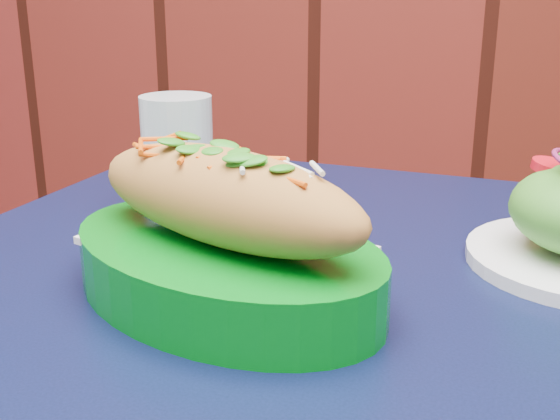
# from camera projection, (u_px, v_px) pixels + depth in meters

# --- Properties ---
(cafe_table) EXTENTS (0.86, 0.86, 0.75)m
(cafe_table) POSITION_uv_depth(u_px,v_px,m) (338.00, 390.00, 0.59)
(cafe_table) COLOR black
(cafe_table) RESTS_ON ground
(banh_mi_basket) EXTENTS (0.33, 0.28, 0.13)m
(banh_mi_basket) POSITION_uv_depth(u_px,v_px,m) (224.00, 237.00, 0.54)
(banh_mi_basket) COLOR #007312
(banh_mi_basket) RESTS_ON cafe_table
(water_glass) EXTENTS (0.08, 0.08, 0.12)m
(water_glass) POSITION_uv_depth(u_px,v_px,m) (178.00, 154.00, 0.75)
(water_glass) COLOR silver
(water_glass) RESTS_ON cafe_table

